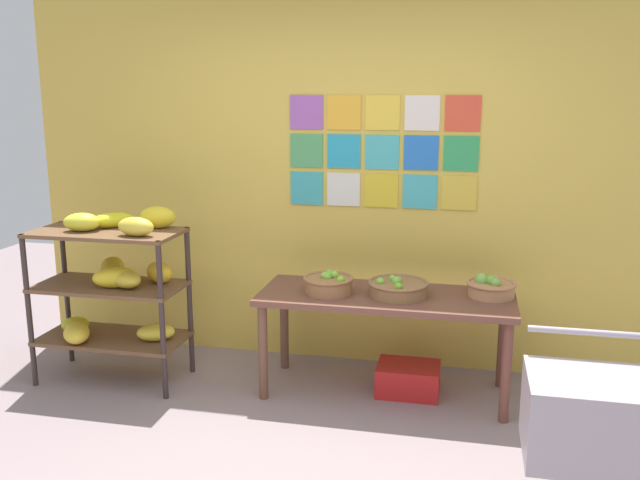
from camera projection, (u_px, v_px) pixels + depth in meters
back_wall_with_art at (352, 162)px, 4.75m from camera, size 4.76×0.07×2.91m
banana_shelf_unit at (115, 279)px, 4.54m from camera, size 0.98×0.60×1.19m
display_table at (386, 306)px, 4.35m from camera, size 1.62×0.63×0.67m
fruit_basket_left at (329, 283)px, 4.35m from camera, size 0.32×0.32×0.14m
fruit_basket_centre at (491, 287)px, 4.28m from camera, size 0.31×0.31×0.14m
fruit_basket_back_right at (398, 288)px, 4.29m from camera, size 0.38×0.38×0.12m
produce_crate_under_table at (408, 379)px, 4.45m from camera, size 0.40×0.30×0.19m
shopping_cart at (588, 426)px, 2.93m from camera, size 0.53×0.48×0.88m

